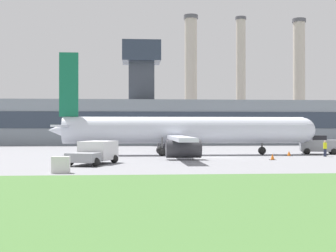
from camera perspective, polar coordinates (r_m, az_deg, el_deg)
name	(u,v)px	position (r m, az deg, el deg)	size (l,w,h in m)	color
ground_plane	(215,157)	(48.04, 5.79, -3.78)	(400.00, 400.00, 0.00)	gray
terminal_building	(177,120)	(85.04, 1.06, 0.69)	(83.54, 11.08, 18.43)	gray
smokestack_left	(191,77)	(121.25, 2.80, 6.03)	(3.67, 3.67, 32.06)	#B2A899
smokestack_right	(241,78)	(119.02, 8.86, 5.83)	(2.73, 2.73, 30.80)	#B2A899
smokestack_far	(299,79)	(123.86, 15.69, 5.58)	(3.43, 3.43, 30.70)	#B2A899
airplane	(181,131)	(51.35, 1.55, -0.61)	(29.50, 28.73, 11.12)	silver
pushback_tug	(319,145)	(55.78, 17.94, -2.28)	(4.51, 3.34, 2.12)	gray
baggage_truck	(95,152)	(39.02, -8.87, -3.21)	(4.06, 5.91, 1.88)	gray
ground_crew_person	(325,148)	(51.16, 18.60, -2.60)	(0.51, 0.51, 1.67)	#23283D
traffic_cone_near_nose	(289,154)	(51.31, 14.53, -3.27)	(0.61, 0.61, 0.55)	black
traffic_cone_wingtip	(272,157)	(44.63, 12.62, -3.71)	(0.54, 0.54, 0.58)	black
utility_cabinet	(61,165)	(31.69, -12.94, -4.63)	(1.17, 0.65, 1.10)	silver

